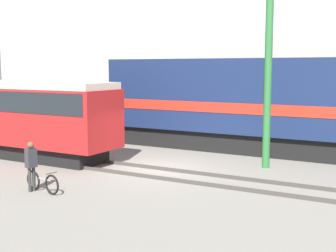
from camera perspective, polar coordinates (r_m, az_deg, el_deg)
name	(u,v)px	position (r m, az deg, el deg)	size (l,w,h in m)	color
ground_plane	(156,169)	(19.34, -1.41, -5.30)	(120.00, 120.00, 0.00)	gray
track_near	(147,171)	(18.69, -2.63, -5.52)	(60.00, 1.50, 0.14)	#47423D
track_far	(215,147)	(24.45, 5.75, -2.53)	(60.00, 1.51, 0.14)	#47423D
building_backdrop	(262,19)	(30.75, 11.38, 12.69)	(40.96, 6.00, 14.40)	beige
freight_locomotive	(302,105)	(22.73, 16.07, 2.46)	(19.91, 3.04, 5.20)	black
streetcar	(14,113)	(23.17, -18.30, 1.48)	(10.94, 2.54, 3.54)	black
bicycle	(42,182)	(16.35, -15.06, -6.64)	(1.67, 0.44, 0.74)	black
person	(31,161)	(16.42, -16.35, -4.16)	(0.27, 0.39, 1.70)	#333333
utility_pole_left	(268,72)	(19.64, 12.11, 6.50)	(0.31, 0.31, 8.00)	#2D7238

